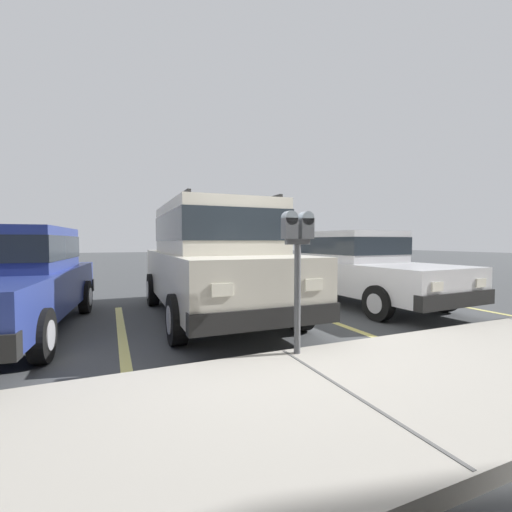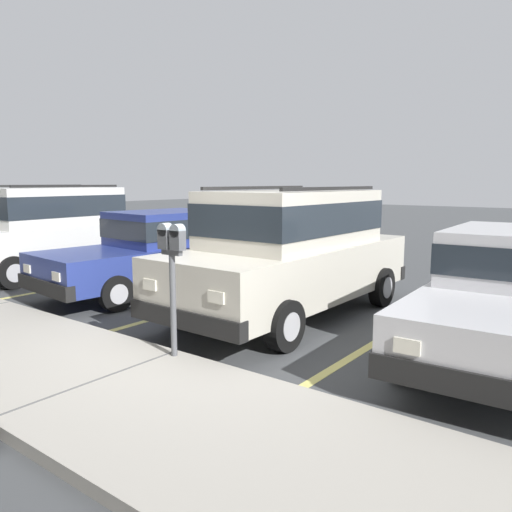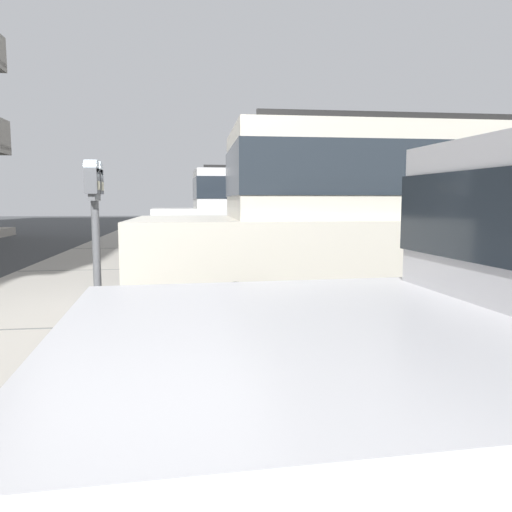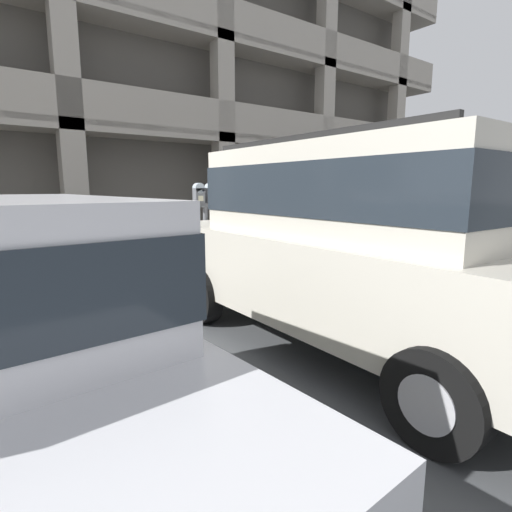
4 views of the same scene
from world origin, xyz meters
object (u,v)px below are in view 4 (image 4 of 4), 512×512
at_px(parking_meter_near, 205,210).
at_px(parking_garage, 24,8).
at_px(silver_suv, 353,239).
at_px(dark_hatchback, 492,241).

height_order(parking_meter_near, parking_garage, parking_garage).
distance_m(silver_suv, dark_hatchback, 3.08).
xyz_separation_m(dark_hatchback, parking_meter_near, (-3.23, 2.67, 0.44)).
bearing_deg(dark_hatchback, parking_garage, 110.42).
bearing_deg(parking_meter_near, silver_suv, -86.73).
distance_m(silver_suv, parking_garage, 15.33).
height_order(silver_suv, parking_meter_near, silver_suv).
relative_size(silver_suv, dark_hatchback, 1.04).
relative_size(silver_suv, parking_meter_near, 3.14).
distance_m(dark_hatchback, parking_garage, 15.86).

